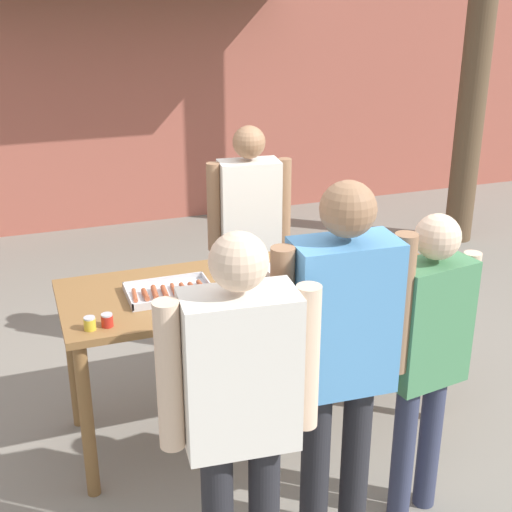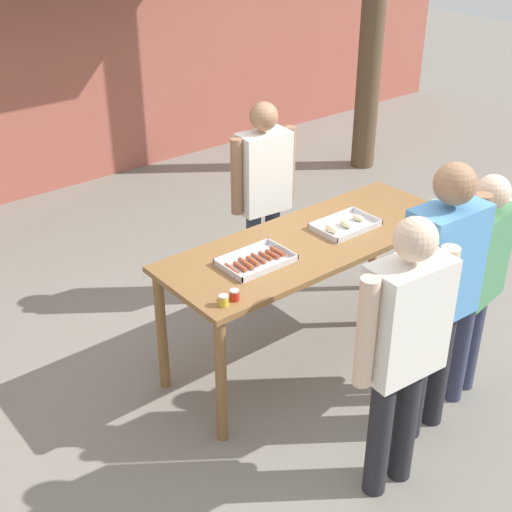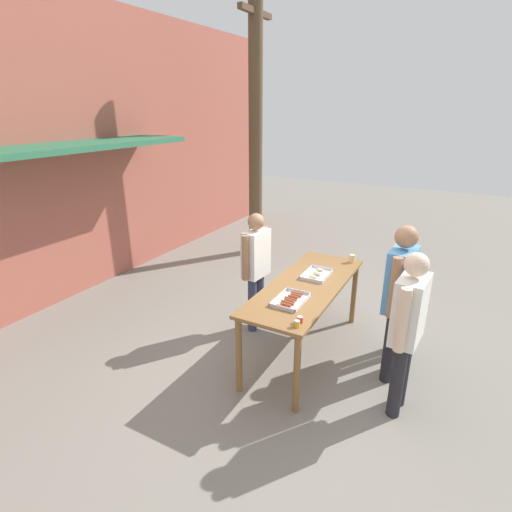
# 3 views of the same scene
# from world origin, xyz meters

# --- Properties ---
(ground_plane) EXTENTS (24.00, 24.00, 0.00)m
(ground_plane) POSITION_xyz_m (0.00, 0.00, 0.00)
(ground_plane) COLOR gray
(building_facade_back) EXTENTS (12.00, 1.11, 4.50)m
(building_facade_back) POSITION_xyz_m (0.00, 3.98, 2.26)
(building_facade_back) COLOR #A85647
(building_facade_back) RESTS_ON ground
(serving_table) EXTENTS (2.18, 0.79, 0.94)m
(serving_table) POSITION_xyz_m (0.00, 0.00, 0.83)
(serving_table) COLOR brown
(serving_table) RESTS_ON ground
(food_tray_sausages) EXTENTS (0.45, 0.30, 0.04)m
(food_tray_sausages) POSITION_xyz_m (-0.51, -0.02, 0.96)
(food_tray_sausages) COLOR silver
(food_tray_sausages) RESTS_ON serving_table
(food_tray_buns) EXTENTS (0.44, 0.29, 0.06)m
(food_tray_buns) POSITION_xyz_m (0.29, -0.02, 0.96)
(food_tray_buns) COLOR silver
(food_tray_buns) RESTS_ON serving_table
(condiment_jar_mustard) EXTENTS (0.06, 0.06, 0.07)m
(condiment_jar_mustard) POSITION_xyz_m (-0.96, -0.29, 0.97)
(condiment_jar_mustard) COLOR gold
(condiment_jar_mustard) RESTS_ON serving_table
(condiment_jar_ketchup) EXTENTS (0.06, 0.06, 0.07)m
(condiment_jar_ketchup) POSITION_xyz_m (-0.88, -0.28, 0.97)
(condiment_jar_ketchup) COLOR #B22319
(condiment_jar_ketchup) RESTS_ON serving_table
(beer_cup) EXTENTS (0.08, 0.08, 0.11)m
(beer_cup) POSITION_xyz_m (0.95, -0.28, 1.00)
(beer_cup) COLOR #DBC67A
(beer_cup) RESTS_ON serving_table
(person_server_behind_table) EXTENTS (0.57, 0.26, 1.65)m
(person_server_behind_table) POSITION_xyz_m (0.24, 0.81, 0.99)
(person_server_behind_table) COLOR #333851
(person_server_behind_table) RESTS_ON ground
(person_customer_holding_hotdog) EXTENTS (0.64, 0.28, 1.71)m
(person_customer_holding_hotdog) POSITION_xyz_m (-0.50, -1.22, 1.01)
(person_customer_holding_hotdog) COLOR #232328
(person_customer_holding_hotdog) RESTS_ON ground
(person_customer_with_cup) EXTENTS (0.53, 0.26, 1.59)m
(person_customer_with_cup) POSITION_xyz_m (0.50, -0.99, 0.95)
(person_customer_with_cup) COLOR #333851
(person_customer_with_cup) RESTS_ON ground
(person_customer_waiting_in_line) EXTENTS (0.65, 0.27, 1.80)m
(person_customer_waiting_in_line) POSITION_xyz_m (0.02, -1.04, 1.07)
(person_customer_waiting_in_line) COLOR #232328
(person_customer_waiting_in_line) RESTS_ON ground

